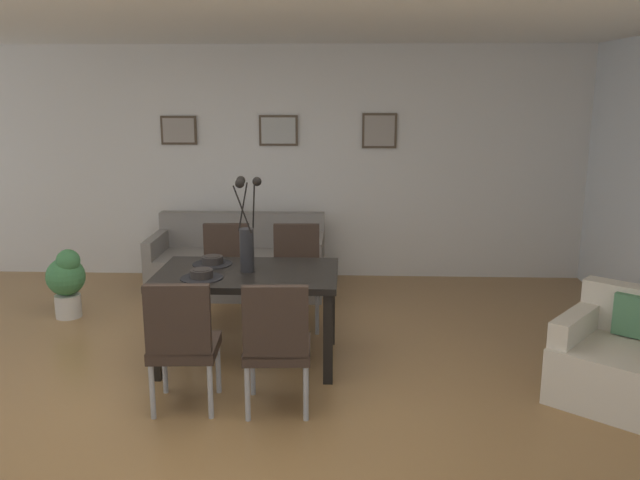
{
  "coord_description": "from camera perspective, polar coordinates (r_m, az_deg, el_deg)",
  "views": [
    {
      "loc": [
        0.94,
        -4.2,
        2.12
      ],
      "look_at": [
        0.73,
        0.82,
        0.97
      ],
      "focal_mm": 37.0,
      "sensor_mm": 36.0,
      "label": 1
    }
  ],
  "objects": [
    {
      "name": "dining_chair_near_right",
      "position": [
        6.07,
        -8.13,
        -2.59
      ],
      "size": [
        0.47,
        0.47,
        0.92
      ],
      "color": "#33261E",
      "rests_on": "ground"
    },
    {
      "name": "framed_picture_left",
      "position": [
        7.63,
        -12.12,
        9.27
      ],
      "size": [
        0.4,
        0.03,
        0.32
      ],
      "color": "#473828"
    },
    {
      "name": "dining_table",
      "position": [
        5.18,
        -6.27,
        -3.68
      ],
      "size": [
        1.4,
        0.89,
        0.74
      ],
      "color": "black",
      "rests_on": "ground"
    },
    {
      "name": "potted_plant",
      "position": [
        6.66,
        -21.08,
        -3.21
      ],
      "size": [
        0.36,
        0.36,
        0.67
      ],
      "color": "silver",
      "rests_on": "ground"
    },
    {
      "name": "armchair",
      "position": [
        5.1,
        24.84,
        -9.44
      ],
      "size": [
        1.12,
        1.12,
        0.75
      ],
      "color": "beige",
      "rests_on": "ground"
    },
    {
      "name": "dining_chair_far_left",
      "position": [
        4.38,
        -3.75,
        -8.69
      ],
      "size": [
        0.46,
        0.46,
        0.92
      ],
      "color": "#33261E",
      "rests_on": "ground"
    },
    {
      "name": "placemat_near_left",
      "position": [
        5.02,
        -10.2,
        -3.23
      ],
      "size": [
        0.32,
        0.32,
        0.01
      ],
      "primitive_type": "cylinder",
      "color": "black",
      "rests_on": "dining_table"
    },
    {
      "name": "centerpiece_vase",
      "position": [
        5.09,
        -6.36,
        0.36
      ],
      "size": [
        0.21,
        0.23,
        0.73
      ],
      "color": "#232326",
      "rests_on": "dining_table"
    },
    {
      "name": "back_wall_panel",
      "position": [
        7.56,
        -4.83,
        6.64
      ],
      "size": [
        9.0,
        0.1,
        2.6
      ],
      "primitive_type": "cube",
      "color": "silver",
      "rests_on": "ground"
    },
    {
      "name": "sofa",
      "position": [
        7.12,
        -7.02,
        -2.17
      ],
      "size": [
        1.81,
        0.84,
        0.8
      ],
      "color": "gray",
      "rests_on": "ground"
    },
    {
      "name": "dining_chair_near_left",
      "position": [
        4.49,
        -11.83,
        -8.39
      ],
      "size": [
        0.46,
        0.46,
        0.92
      ],
      "color": "#33261E",
      "rests_on": "ground"
    },
    {
      "name": "dining_chair_far_right",
      "position": [
        6.0,
        -2.06,
        -2.66
      ],
      "size": [
        0.46,
        0.46,
        0.92
      ],
      "color": "#33261E",
      "rests_on": "ground"
    },
    {
      "name": "bowl_near_right",
      "position": [
        5.39,
        -9.3,
        -1.67
      ],
      "size": [
        0.17,
        0.17,
        0.07
      ],
      "color": "#2D2826",
      "rests_on": "dining_table"
    },
    {
      "name": "ceiling_panel",
      "position": [
        4.73,
        -9.66,
        19.04
      ],
      "size": [
        9.0,
        7.2,
        0.08
      ],
      "primitive_type": "cube",
      "color": "white"
    },
    {
      "name": "framed_picture_center",
      "position": [
        7.44,
        -3.61,
        9.43
      ],
      "size": [
        0.43,
        0.03,
        0.34
      ],
      "color": "#473828"
    },
    {
      "name": "bowl_near_left",
      "position": [
        5.01,
        -10.21,
        -2.83
      ],
      "size": [
        0.17,
        0.17,
        0.07
      ],
      "color": "#2D2826",
      "rests_on": "dining_table"
    },
    {
      "name": "framed_picture_right",
      "position": [
        7.4,
        5.16,
        9.39
      ],
      "size": [
        0.38,
        0.03,
        0.38
      ],
      "color": "#473828"
    },
    {
      "name": "ground_plane",
      "position": [
        4.8,
        -9.44,
        -13.5
      ],
      "size": [
        9.0,
        9.0,
        0.0
      ],
      "primitive_type": "plane",
      "color": "olive"
    },
    {
      "name": "placemat_near_right",
      "position": [
        5.4,
        -9.29,
        -2.05
      ],
      "size": [
        0.32,
        0.32,
        0.01
      ],
      "primitive_type": "cylinder",
      "color": "black",
      "rests_on": "dining_table"
    }
  ]
}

